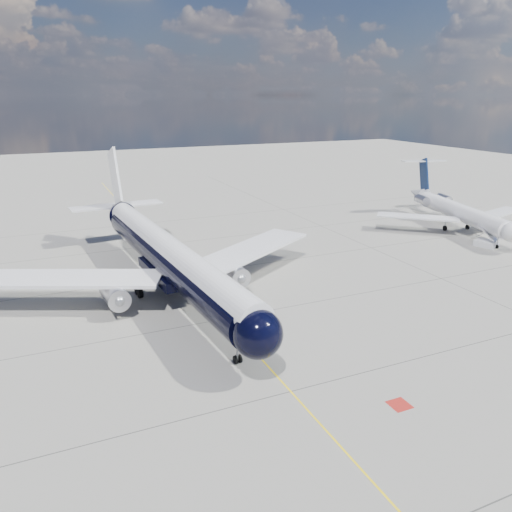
% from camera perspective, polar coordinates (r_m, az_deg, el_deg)
% --- Properties ---
extents(ground, '(320.00, 320.00, 0.00)m').
position_cam_1_polar(ground, '(71.40, -9.25, -0.87)').
color(ground, gray).
rests_on(ground, ground).
extents(taxiway_centerline, '(0.16, 160.00, 0.01)m').
position_cam_1_polar(taxiway_centerline, '(66.83, -8.12, -2.13)').
color(taxiway_centerline, yellow).
rests_on(taxiway_centerline, ground).
extents(red_marking, '(1.60, 1.60, 0.01)m').
position_cam_1_polar(red_marking, '(41.51, 16.07, -16.01)').
color(red_marking, maroon).
rests_on(red_marking, ground).
extents(main_airliner, '(43.55, 53.13, 15.34)m').
position_cam_1_polar(main_airliner, '(60.09, -10.32, 0.25)').
color(main_airliner, black).
rests_on(main_airliner, ground).
extents(regional_jet, '(27.93, 32.63, 11.17)m').
position_cam_1_polar(regional_jet, '(95.07, 21.78, 4.99)').
color(regional_jet, silver).
rests_on(regional_jet, ground).
extents(boarding_stair, '(3.40, 3.79, 3.46)m').
position_cam_1_polar(boarding_stair, '(86.39, 24.82, 1.43)').
color(boarding_stair, silver).
rests_on(boarding_stair, ground).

